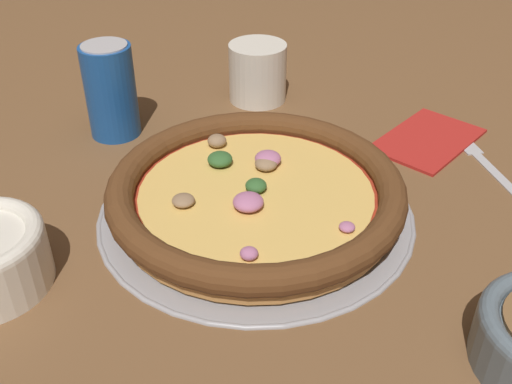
{
  "coord_description": "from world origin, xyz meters",
  "views": [
    {
      "loc": [
        0.52,
        0.13,
        0.39
      ],
      "look_at": [
        0.0,
        0.0,
        0.03
      ],
      "focal_mm": 42.0,
      "sensor_mm": 36.0,
      "label": 1
    }
  ],
  "objects": [
    {
      "name": "drinking_cup",
      "position": [
        -0.28,
        -0.07,
        0.04
      ],
      "size": [
        0.08,
        0.08,
        0.08
      ],
      "color": "silver",
      "rests_on": "ground_plane"
    },
    {
      "name": "napkin",
      "position": [
        -0.21,
        0.18,
        0.0
      ],
      "size": [
        0.18,
        0.16,
        0.01
      ],
      "rotation": [
        0.0,
        0.0,
        -0.48
      ],
      "color": "#B2231E",
      "rests_on": "ground_plane"
    },
    {
      "name": "ground_plane",
      "position": [
        0.0,
        0.0,
        0.0
      ],
      "size": [
        3.0,
        3.0,
        0.0
      ],
      "primitive_type": "plane",
      "color": "brown"
    },
    {
      "name": "pizza",
      "position": [
        -0.0,
        -0.0,
        0.03
      ],
      "size": [
        0.32,
        0.32,
        0.04
      ],
      "color": "#BC7F42",
      "rests_on": "pizza_tray"
    },
    {
      "name": "fork",
      "position": [
        -0.16,
        0.25,
        0.0
      ],
      "size": [
        0.16,
        0.09,
        0.0
      ],
      "rotation": [
        0.0,
        0.0,
        9.89
      ],
      "color": "#B7B7BC",
      "rests_on": "ground_plane"
    },
    {
      "name": "beverage_can",
      "position": [
        -0.13,
        -0.23,
        0.06
      ],
      "size": [
        0.07,
        0.07,
        0.12
      ],
      "color": "#194C99",
      "rests_on": "ground_plane"
    },
    {
      "name": "pizza_tray",
      "position": [
        0.0,
        0.0,
        0.0
      ],
      "size": [
        0.35,
        0.35,
        0.01
      ],
      "color": "#9E9EA3",
      "rests_on": "ground_plane"
    }
  ]
}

